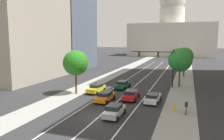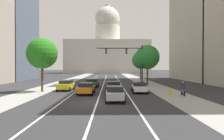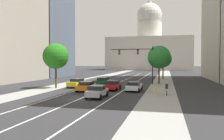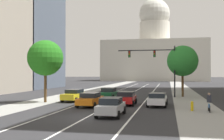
{
  "view_description": "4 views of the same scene",
  "coord_description": "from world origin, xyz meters",
  "px_view_note": "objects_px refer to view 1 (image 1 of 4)",
  "views": [
    {
      "loc": [
        9.85,
        -23.63,
        9.19
      ],
      "look_at": [
        -2.7,
        12.89,
        3.94
      ],
      "focal_mm": 35.74,
      "sensor_mm": 36.0,
      "label": 1
    },
    {
      "loc": [
        1.19,
        -22.03,
        3.41
      ],
      "look_at": [
        1.54,
        9.65,
        3.0
      ],
      "focal_mm": 36.81,
      "sensor_mm": 36.0,
      "label": 2
    },
    {
      "loc": [
        9.85,
        -26.03,
        4.27
      ],
      "look_at": [
        0.78,
        12.74,
        2.97
      ],
      "focal_mm": 37.58,
      "sensor_mm": 36.0,
      "label": 3
    },
    {
      "loc": [
        6.3,
        -21.46,
        3.48
      ],
      "look_at": [
        -1.62,
        17.81,
        3.93
      ],
      "focal_mm": 44.94,
      "sensor_mm": 36.0,
      "label": 4
    }
  ],
  "objects_px": {
    "car_silver": "(114,111)",
    "capitol_building": "(171,34)",
    "cyclist": "(186,107)",
    "car_green": "(123,85)",
    "car_red": "(131,95)",
    "car_orange": "(105,96)",
    "fire_hydrant": "(174,108)",
    "street_tree_near_right": "(185,56)",
    "car_white": "(153,98)",
    "traffic_signal_mast": "(160,60)",
    "street_tree_far_right": "(180,60)",
    "street_tree_near_left": "(76,63)",
    "car_yellow": "(96,88)"
  },
  "relations": [
    {
      "from": "car_green",
      "to": "car_orange",
      "type": "distance_m",
      "value": 9.44
    },
    {
      "from": "capitol_building",
      "to": "car_silver",
      "type": "relative_size",
      "value": 10.81
    },
    {
      "from": "car_silver",
      "to": "car_white",
      "type": "xyz_separation_m",
      "value": [
        3.44,
        7.6,
        -0.04
      ]
    },
    {
      "from": "car_yellow",
      "to": "car_orange",
      "type": "height_order",
      "value": "car_yellow"
    },
    {
      "from": "capitol_building",
      "to": "street_tree_far_right",
      "type": "distance_m",
      "value": 88.89
    },
    {
      "from": "car_white",
      "to": "street_tree_near_right",
      "type": "distance_m",
      "value": 27.05
    },
    {
      "from": "car_red",
      "to": "street_tree_near_right",
      "type": "relative_size",
      "value": 0.62
    },
    {
      "from": "cyclist",
      "to": "car_silver",
      "type": "bearing_deg",
      "value": 118.49
    },
    {
      "from": "car_red",
      "to": "street_tree_near_right",
      "type": "height_order",
      "value": "street_tree_near_right"
    },
    {
      "from": "fire_hydrant",
      "to": "street_tree_near_right",
      "type": "height_order",
      "value": "street_tree_near_right"
    },
    {
      "from": "car_white",
      "to": "street_tree_far_right",
      "type": "bearing_deg",
      "value": -12.19
    },
    {
      "from": "traffic_signal_mast",
      "to": "fire_hydrant",
      "type": "bearing_deg",
      "value": -75.66
    },
    {
      "from": "traffic_signal_mast",
      "to": "street_tree_near_left",
      "type": "bearing_deg",
      "value": -141.19
    },
    {
      "from": "capitol_building",
      "to": "street_tree_far_right",
      "type": "xyz_separation_m",
      "value": [
        8.37,
        -88.19,
        -7.3
      ]
    },
    {
      "from": "car_red",
      "to": "street_tree_near_right",
      "type": "bearing_deg",
      "value": -16.56
    },
    {
      "from": "car_yellow",
      "to": "street_tree_far_right",
      "type": "xyz_separation_m",
      "value": [
        13.53,
        9.7,
        4.51
      ]
    },
    {
      "from": "street_tree_near_left",
      "to": "car_orange",
      "type": "bearing_deg",
      "value": -24.55
    },
    {
      "from": "car_silver",
      "to": "cyclist",
      "type": "relative_size",
      "value": 2.49
    },
    {
      "from": "car_orange",
      "to": "traffic_signal_mast",
      "type": "distance_m",
      "value": 15.35
    },
    {
      "from": "street_tree_near_left",
      "to": "capitol_building",
      "type": "bearing_deg",
      "value": 85.35
    },
    {
      "from": "car_green",
      "to": "street_tree_far_right",
      "type": "xyz_separation_m",
      "value": [
        10.09,
        5.01,
        4.53
      ]
    },
    {
      "from": "car_yellow",
      "to": "car_orange",
      "type": "bearing_deg",
      "value": -141.49
    },
    {
      "from": "car_white",
      "to": "traffic_signal_mast",
      "type": "distance_m",
      "value": 12.43
    },
    {
      "from": "street_tree_near_right",
      "to": "car_white",
      "type": "bearing_deg",
      "value": -98.14
    },
    {
      "from": "capitol_building",
      "to": "car_yellow",
      "type": "relative_size",
      "value": 10.14
    },
    {
      "from": "fire_hydrant",
      "to": "street_tree_near_left",
      "type": "distance_m",
      "value": 17.8
    },
    {
      "from": "car_orange",
      "to": "car_white",
      "type": "bearing_deg",
      "value": -75.52
    },
    {
      "from": "fire_hydrant",
      "to": "street_tree_far_right",
      "type": "xyz_separation_m",
      "value": [
        -0.06,
        15.99,
        4.83
      ]
    },
    {
      "from": "traffic_signal_mast",
      "to": "street_tree_near_right",
      "type": "xyz_separation_m",
      "value": [
        4.28,
        14.86,
        -0.18
      ]
    },
    {
      "from": "traffic_signal_mast",
      "to": "cyclist",
      "type": "relative_size",
      "value": 4.87
    },
    {
      "from": "car_white",
      "to": "car_silver",
      "type": "bearing_deg",
      "value": 157.48
    },
    {
      "from": "fire_hydrant",
      "to": "street_tree_far_right",
      "type": "relative_size",
      "value": 0.12
    },
    {
      "from": "street_tree_near_left",
      "to": "street_tree_near_right",
      "type": "xyz_separation_m",
      "value": [
        17.05,
        25.14,
        -0.16
      ]
    },
    {
      "from": "street_tree_near_left",
      "to": "street_tree_far_right",
      "type": "height_order",
      "value": "street_tree_far_right"
    },
    {
      "from": "car_silver",
      "to": "capitol_building",
      "type": "bearing_deg",
      "value": 0.95
    },
    {
      "from": "fire_hydrant",
      "to": "street_tree_near_right",
      "type": "distance_m",
      "value": 29.97
    },
    {
      "from": "car_orange",
      "to": "cyclist",
      "type": "relative_size",
      "value": 2.7
    },
    {
      "from": "car_white",
      "to": "street_tree_near_left",
      "type": "xyz_separation_m",
      "value": [
        -13.28,
        1.28,
        4.55
      ]
    },
    {
      "from": "car_green",
      "to": "car_red",
      "type": "bearing_deg",
      "value": -152.11
    },
    {
      "from": "capitol_building",
      "to": "fire_hydrant",
      "type": "relative_size",
      "value": 50.94
    },
    {
      "from": "car_red",
      "to": "traffic_signal_mast",
      "type": "height_order",
      "value": "traffic_signal_mast"
    },
    {
      "from": "car_green",
      "to": "car_yellow",
      "type": "xyz_separation_m",
      "value": [
        -3.44,
        -4.68,
        0.03
      ]
    },
    {
      "from": "car_silver",
      "to": "car_green",
      "type": "height_order",
      "value": "car_silver"
    },
    {
      "from": "car_red",
      "to": "car_orange",
      "type": "distance_m",
      "value": 4.11
    },
    {
      "from": "car_orange",
      "to": "cyclist",
      "type": "height_order",
      "value": "cyclist"
    },
    {
      "from": "street_tree_near_left",
      "to": "traffic_signal_mast",
      "type": "bearing_deg",
      "value": 38.81
    },
    {
      "from": "car_red",
      "to": "car_white",
      "type": "relative_size",
      "value": 0.96
    },
    {
      "from": "street_tree_far_right",
      "to": "car_green",
      "type": "bearing_deg",
      "value": -153.57
    },
    {
      "from": "car_yellow",
      "to": "car_orange",
      "type": "xyz_separation_m",
      "value": [
        3.44,
        -4.75,
        -0.03
      ]
    },
    {
      "from": "car_yellow",
      "to": "car_white",
      "type": "xyz_separation_m",
      "value": [
        10.33,
        -3.11,
        -0.05
      ]
    }
  ]
}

